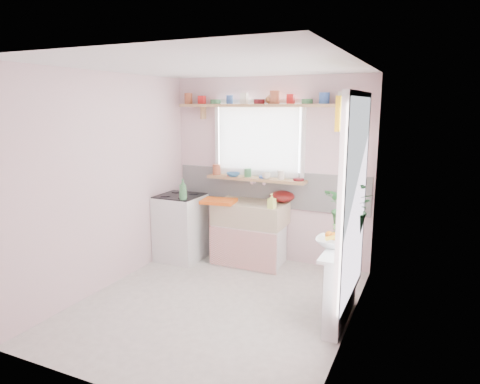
% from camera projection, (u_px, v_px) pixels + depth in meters
% --- Properties ---
extents(room, '(3.20, 3.20, 3.20)m').
position_uv_depth(room, '(301.00, 172.00, 4.88)').
color(room, silver).
rests_on(room, ground).
extents(sink_unit, '(0.95, 0.65, 1.11)m').
position_uv_depth(sink_unit, '(250.00, 233.00, 5.78)').
color(sink_unit, white).
rests_on(sink_unit, ground).
extents(cooker, '(0.58, 0.58, 0.93)m').
position_uv_depth(cooker, '(181.00, 227.00, 5.95)').
color(cooker, white).
rests_on(cooker, ground).
extents(radiator_ledge, '(0.22, 0.95, 0.78)m').
position_uv_depth(radiator_ledge, '(341.00, 283.00, 4.23)').
color(radiator_ledge, white).
rests_on(radiator_ledge, ground).
extents(windowsill, '(1.40, 0.22, 0.04)m').
position_uv_depth(windowsill, '(256.00, 179.00, 5.81)').
color(windowsill, tan).
rests_on(windowsill, room).
extents(pine_shelf, '(2.52, 0.24, 0.04)m').
position_uv_depth(pine_shelf, '(267.00, 105.00, 5.54)').
color(pine_shelf, tan).
rests_on(pine_shelf, room).
extents(shelf_crockery, '(2.47, 0.11, 0.12)m').
position_uv_depth(shelf_crockery, '(264.00, 100.00, 5.55)').
color(shelf_crockery, '#A55133').
rests_on(shelf_crockery, pine_shelf).
extents(sill_crockery, '(1.35, 0.11, 0.12)m').
position_uv_depth(sill_crockery, '(253.00, 173.00, 5.81)').
color(sill_crockery, '#A55133').
rests_on(sill_crockery, windowsill).
extents(dish_tray, '(0.48, 0.39, 0.04)m').
position_uv_depth(dish_tray, '(219.00, 201.00, 5.68)').
color(dish_tray, '#EC5B14').
rests_on(dish_tray, sink_unit).
extents(colander, '(0.44, 0.44, 0.15)m').
position_uv_depth(colander, '(282.00, 196.00, 5.72)').
color(colander, '#621210').
rests_on(colander, sink_unit).
extents(jade_plant, '(0.67, 0.63, 0.61)m').
position_uv_depth(jade_plant, '(352.00, 208.00, 4.45)').
color(jade_plant, '#26602A').
rests_on(jade_plant, radiator_ledge).
extents(fruit_bowl, '(0.36, 0.36, 0.08)m').
position_uv_depth(fruit_bowl, '(333.00, 242.00, 4.16)').
color(fruit_bowl, silver).
rests_on(fruit_bowl, radiator_ledge).
extents(herb_pot, '(0.11, 0.07, 0.20)m').
position_uv_depth(herb_pot, '(337.00, 232.00, 4.29)').
color(herb_pot, '#3C712D').
rests_on(herb_pot, radiator_ledge).
extents(soap_bottle_sink, '(0.10, 0.10, 0.19)m').
position_uv_depth(soap_bottle_sink, '(272.00, 201.00, 5.36)').
color(soap_bottle_sink, '#E6F76D').
rests_on(soap_bottle_sink, sink_unit).
extents(sill_cup, '(0.14, 0.14, 0.09)m').
position_uv_depth(sill_cup, '(266.00, 176.00, 5.67)').
color(sill_cup, silver).
rests_on(sill_cup, windowsill).
extents(sill_bowl, '(0.23, 0.23, 0.06)m').
position_uv_depth(sill_bowl, '(233.00, 175.00, 5.87)').
color(sill_bowl, teal).
rests_on(sill_bowl, windowsill).
extents(shelf_vase, '(0.20, 0.20, 0.16)m').
position_uv_depth(shelf_vase, '(271.00, 98.00, 5.56)').
color(shelf_vase, '#AB6334').
rests_on(shelf_vase, pine_shelf).
extents(cooker_bottle, '(0.13, 0.13, 0.27)m').
position_uv_depth(cooker_bottle, '(183.00, 189.00, 5.56)').
color(cooker_bottle, '#40814E').
rests_on(cooker_bottle, cooker).
extents(fruit, '(0.20, 0.14, 0.10)m').
position_uv_depth(fruit, '(334.00, 236.00, 4.15)').
color(fruit, orange).
rests_on(fruit, fruit_bowl).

